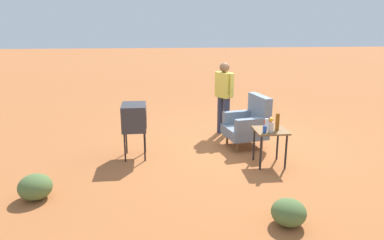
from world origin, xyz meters
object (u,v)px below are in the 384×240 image
object	(u,v)px
person_standing	(224,94)
tv_on_stand	(134,117)
bottle_tall_amber	(277,122)
bottle_short_clear	(266,124)
soda_can_red	(266,123)
armchair	(249,123)
side_table	(270,135)
flower_vase	(271,124)
soda_can_blue	(265,129)

from	to	relation	value
person_standing	tv_on_stand	bearing A→B (deg)	-55.83
person_standing	bottle_tall_amber	world-z (taller)	person_standing
person_standing	bottle_short_clear	bearing A→B (deg)	12.52
tv_on_stand	soda_can_red	distance (m)	2.42
armchair	soda_can_red	world-z (taller)	armchair
person_standing	bottle_short_clear	size ratio (longest dim) A/B	8.20
armchair	bottle_short_clear	distance (m)	1.03
side_table	person_standing	world-z (taller)	person_standing
side_table	bottle_tall_amber	distance (m)	0.27
bottle_short_clear	flower_vase	bearing A→B (deg)	10.68
person_standing	side_table	bearing A→B (deg)	14.63
armchair	soda_can_blue	bearing A→B (deg)	-1.86
person_standing	bottle_tall_amber	size ratio (longest dim) A/B	5.47
bottle_tall_amber	person_standing	bearing A→B (deg)	-162.75
tv_on_stand	soda_can_red	size ratio (longest dim) A/B	8.44
tv_on_stand	soda_can_red	xyz separation A→B (m)	(0.39, 2.39, -0.07)
armchair	tv_on_stand	bearing A→B (deg)	-79.85
armchair	side_table	world-z (taller)	armchair
bottle_short_clear	soda_can_red	bearing A→B (deg)	166.60
soda_can_blue	bottle_tall_amber	size ratio (longest dim) A/B	0.41
flower_vase	soda_can_red	bearing A→B (deg)	177.42
soda_can_blue	person_standing	bearing A→B (deg)	-170.81
soda_can_red	flower_vase	xyz separation A→B (m)	(0.35, -0.02, 0.09)
person_standing	soda_can_red	size ratio (longest dim) A/B	13.44
tv_on_stand	soda_can_red	bearing A→B (deg)	80.71
armchair	bottle_tall_amber	world-z (taller)	armchair
tv_on_stand	bottle_short_clear	bearing A→B (deg)	76.02
soda_can_blue	bottle_short_clear	world-z (taller)	bottle_short_clear
soda_can_blue	bottle_tall_amber	distance (m)	0.31
person_standing	soda_can_blue	xyz separation A→B (m)	(2.07, 0.34, -0.22)
person_standing	soda_can_blue	bearing A→B (deg)	9.19
tv_on_stand	flower_vase	distance (m)	2.49
tv_on_stand	soda_can_blue	distance (m)	2.39
armchair	tv_on_stand	xyz separation A→B (m)	(0.41, -2.30, 0.28)
tv_on_stand	bottle_tall_amber	world-z (taller)	tv_on_stand
side_table	tv_on_stand	bearing A→B (deg)	-103.82
person_standing	soda_can_red	world-z (taller)	person_standing
armchair	tv_on_stand	distance (m)	2.35
tv_on_stand	flower_vase	xyz separation A→B (m)	(0.74, 2.37, 0.02)
tv_on_stand	soda_can_blue	bearing A→B (deg)	71.24
side_table	flower_vase	size ratio (longest dim) A/B	2.47
tv_on_stand	armchair	bearing A→B (deg)	100.15
bottle_tall_amber	soda_can_red	world-z (taller)	bottle_tall_amber
bottle_short_clear	soda_can_red	distance (m)	0.20
armchair	side_table	bearing A→B (deg)	6.93
tv_on_stand	flower_vase	size ratio (longest dim) A/B	3.89
soda_can_blue	flower_vase	world-z (taller)	flower_vase
bottle_short_clear	soda_can_red	world-z (taller)	bottle_short_clear
tv_on_stand	soda_can_blue	size ratio (longest dim) A/B	8.44
side_table	flower_vase	distance (m)	0.29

